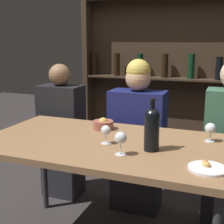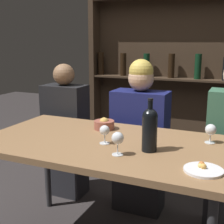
% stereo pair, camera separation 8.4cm
% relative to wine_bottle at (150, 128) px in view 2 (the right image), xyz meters
% --- Properties ---
extents(dining_table, '(1.46, 0.82, 0.76)m').
position_rel_wine_bottle_xyz_m(dining_table, '(-0.30, 0.06, -0.19)').
color(dining_table, olive).
rests_on(dining_table, ground_plane).
extents(wine_rack_wall, '(1.87, 0.21, 2.04)m').
position_rel_wine_bottle_xyz_m(wine_rack_wall, '(-0.30, 1.80, 0.16)').
color(wine_rack_wall, '#38281C').
rests_on(wine_rack_wall, ground_plane).
extents(wine_bottle, '(0.08, 0.08, 0.29)m').
position_rel_wine_bottle_xyz_m(wine_bottle, '(0.00, 0.00, 0.00)').
color(wine_bottle, black).
rests_on(wine_bottle, dining_table).
extents(wine_glass_0, '(0.06, 0.06, 0.11)m').
position_rel_wine_bottle_xyz_m(wine_glass_0, '(-0.27, 0.01, -0.05)').
color(wine_glass_0, silver).
rests_on(wine_glass_0, dining_table).
extents(wine_glass_1, '(0.07, 0.07, 0.12)m').
position_rel_wine_bottle_xyz_m(wine_glass_1, '(-0.13, -0.13, -0.04)').
color(wine_glass_1, silver).
rests_on(wine_glass_1, dining_table).
extents(wine_glass_2, '(0.06, 0.06, 0.11)m').
position_rel_wine_bottle_xyz_m(wine_glass_2, '(0.29, 0.27, -0.05)').
color(wine_glass_2, silver).
rests_on(wine_glass_2, dining_table).
extents(food_plate_0, '(0.18, 0.18, 0.04)m').
position_rel_wine_bottle_xyz_m(food_plate_0, '(0.31, -0.16, -0.12)').
color(food_plate_0, white).
rests_on(food_plate_0, dining_table).
extents(snack_bowl, '(0.14, 0.14, 0.08)m').
position_rel_wine_bottle_xyz_m(snack_bowl, '(-0.40, 0.29, -0.10)').
color(snack_bowl, '#995142').
rests_on(snack_bowl, dining_table).
extents(seated_person_left, '(0.36, 0.22, 1.16)m').
position_rel_wine_bottle_xyz_m(seated_person_left, '(-0.96, 0.68, -0.35)').
color(seated_person_left, '#26262B').
rests_on(seated_person_left, ground_plane).
extents(seated_person_center, '(0.43, 0.22, 1.22)m').
position_rel_wine_bottle_xyz_m(seated_person_center, '(-0.28, 0.68, -0.31)').
color(seated_person_center, '#26262B').
rests_on(seated_person_center, ground_plane).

